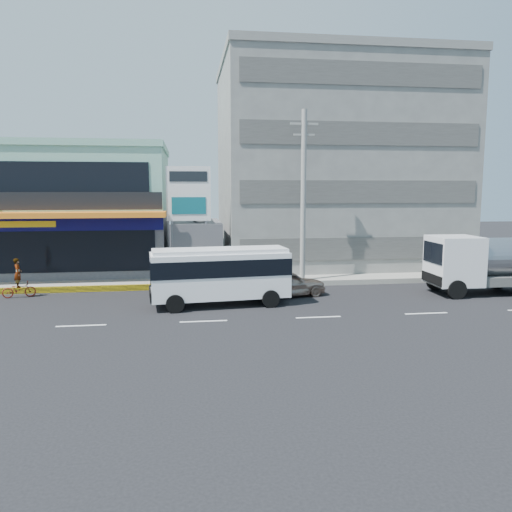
{
  "coord_description": "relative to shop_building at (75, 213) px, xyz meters",
  "views": [
    {
      "loc": [
        -0.61,
        -20.66,
        5.54
      ],
      "look_at": [
        2.81,
        4.12,
        2.2
      ],
      "focal_mm": 35.0,
      "sensor_mm": 36.0,
      "label": 1
    }
  ],
  "objects": [
    {
      "name": "sedan",
      "position": [
        12.44,
        -9.56,
        -3.29
      ],
      "size": [
        4.42,
        2.73,
        1.41
      ],
      "primitive_type": "imported",
      "rotation": [
        0.0,
        0.0,
        1.85
      ],
      "color": "#A18B7B",
      "rests_on": "ground"
    },
    {
      "name": "ground",
      "position": [
        8.0,
        -13.95,
        -4.0
      ],
      "size": [
        120.0,
        120.0,
        0.0
      ],
      "primitive_type": "plane",
      "color": "black",
      "rests_on": "ground"
    },
    {
      "name": "shop_building",
      "position": [
        0.0,
        0.0,
        0.0
      ],
      "size": [
        12.4,
        11.7,
        8.0
      ],
      "color": "#444348",
      "rests_on": "ground"
    },
    {
      "name": "tanker_truck",
      "position": [
        23.75,
        -10.25,
        -2.33
      ],
      "size": [
        7.92,
        2.7,
        3.1
      ],
      "color": "white",
      "rests_on": "ground"
    },
    {
      "name": "motorcycle_rider",
      "position": [
        -1.3,
        -7.88,
        -3.32
      ],
      "size": [
        1.68,
        0.93,
        2.05
      ],
      "color": "#61140D",
      "rests_on": "ground"
    },
    {
      "name": "billboard",
      "position": [
        7.5,
        -4.75,
        0.93
      ],
      "size": [
        2.6,
        0.18,
        6.9
      ],
      "color": "gray",
      "rests_on": "ground"
    },
    {
      "name": "gap_structure",
      "position": [
        8.0,
        -1.95,
        -2.25
      ],
      "size": [
        3.0,
        6.0,
        3.5
      ],
      "primitive_type": "cube",
      "color": "#444348",
      "rests_on": "ground"
    },
    {
      "name": "satellite_dish",
      "position": [
        8.0,
        -2.95,
        -0.42
      ],
      "size": [
        1.5,
        1.5,
        0.15
      ],
      "primitive_type": "cylinder",
      "color": "slate",
      "rests_on": "gap_structure"
    },
    {
      "name": "concrete_building",
      "position": [
        18.0,
        1.05,
        3.0
      ],
      "size": [
        16.0,
        12.0,
        14.0
      ],
      "primitive_type": "cube",
      "color": "gray",
      "rests_on": "ground"
    },
    {
      "name": "minibus",
      "position": [
        8.91,
        -11.04,
        -2.36
      ],
      "size": [
        6.75,
        2.83,
        2.75
      ],
      "color": "white",
      "rests_on": "ground"
    },
    {
      "name": "sidewalk",
      "position": [
        13.0,
        -4.45,
        -3.85
      ],
      "size": [
        70.0,
        5.0,
        0.3
      ],
      "primitive_type": "cube",
      "color": "gray",
      "rests_on": "ground"
    },
    {
      "name": "utility_pole_near",
      "position": [
        14.0,
        -6.55,
        1.15
      ],
      "size": [
        1.6,
        0.3,
        10.0
      ],
      "color": "#999993",
      "rests_on": "ground"
    }
  ]
}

